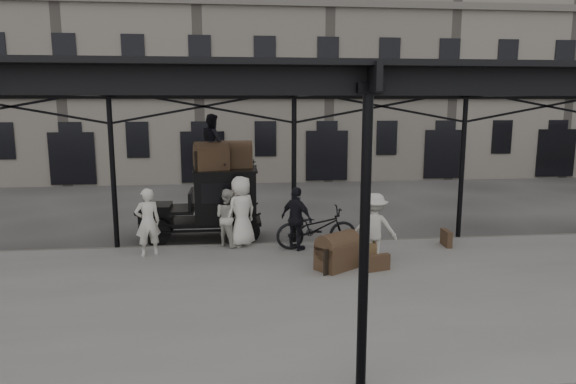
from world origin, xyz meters
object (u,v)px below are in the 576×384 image
(taxi, at_px, (215,200))
(porter_left, at_px, (148,222))
(bicycle, at_px, (317,228))
(steamer_trunk_roof_near, at_px, (211,158))
(steamer_trunk_platform, at_px, (338,253))
(porter_official, at_px, (297,219))

(taxi, xyz_separation_m, porter_left, (-1.71, -2.07, -0.15))
(porter_left, bearing_deg, bicycle, 161.80)
(steamer_trunk_roof_near, bearing_deg, taxi, 54.63)
(porter_left, height_order, steamer_trunk_platform, porter_left)
(steamer_trunk_roof_near, bearing_deg, bicycle, -47.37)
(porter_left, distance_m, steamer_trunk_platform, 5.05)
(porter_left, bearing_deg, steamer_trunk_platform, 141.11)
(steamer_trunk_platform, bearing_deg, taxi, 94.20)
(porter_official, bearing_deg, steamer_trunk_platform, 161.97)
(steamer_trunk_roof_near, height_order, steamer_trunk_platform, steamer_trunk_roof_near)
(porter_left, xyz_separation_m, porter_official, (3.96, 0.07, -0.03))
(taxi, relative_size, steamer_trunk_platform, 3.54)
(porter_left, relative_size, steamer_trunk_platform, 1.76)
(taxi, distance_m, bicycle, 3.44)
(porter_official, xyz_separation_m, steamer_trunk_roof_near, (-2.33, 1.75, 1.51))
(steamer_trunk_platform, bearing_deg, porter_left, 125.86)
(taxi, height_order, porter_official, taxi)
(porter_left, relative_size, bicycle, 0.81)
(taxi, xyz_separation_m, bicycle, (2.82, -1.92, -0.46))
(steamer_trunk_platform, bearing_deg, steamer_trunk_roof_near, 96.91)
(porter_official, distance_m, steamer_trunk_platform, 1.94)
(bicycle, bearing_deg, steamer_trunk_roof_near, 59.43)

